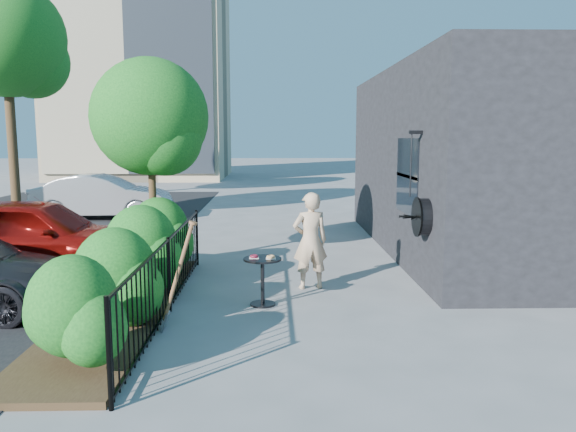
{
  "coord_description": "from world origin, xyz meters",
  "views": [
    {
      "loc": [
        0.02,
        -7.96,
        2.52
      ],
      "look_at": [
        0.26,
        1.41,
        1.2
      ],
      "focal_mm": 35.0,
      "sensor_mm": 36.0,
      "label": 1
    }
  ],
  "objects_px": {
    "cafe_table": "(263,273)",
    "car_red": "(33,237)",
    "shovel": "(176,282)",
    "car_silver": "(103,197)",
    "woman": "(310,241)",
    "street_tree_far": "(7,45)",
    "patio_tree": "(153,124)"
  },
  "relations": [
    {
      "from": "cafe_table",
      "to": "car_red",
      "type": "relative_size",
      "value": 0.18
    },
    {
      "from": "cafe_table",
      "to": "shovel",
      "type": "xyz_separation_m",
      "value": [
        -1.11,
        -1.09,
        0.15
      ]
    },
    {
      "from": "car_silver",
      "to": "woman",
      "type": "bearing_deg",
      "value": -145.47
    },
    {
      "from": "cafe_table",
      "to": "car_red",
      "type": "xyz_separation_m",
      "value": [
        -4.17,
        1.84,
        0.24
      ]
    },
    {
      "from": "street_tree_far",
      "to": "shovel",
      "type": "bearing_deg",
      "value": -59.58
    },
    {
      "from": "street_tree_far",
      "to": "cafe_table",
      "type": "xyz_separation_m",
      "value": [
        9.78,
        -13.69,
        -5.42
      ]
    },
    {
      "from": "shovel",
      "to": "car_red",
      "type": "bearing_deg",
      "value": 136.22
    },
    {
      "from": "car_red",
      "to": "car_silver",
      "type": "xyz_separation_m",
      "value": [
        -0.98,
        7.41,
        -0.05
      ]
    },
    {
      "from": "cafe_table",
      "to": "shovel",
      "type": "bearing_deg",
      "value": -135.31
    },
    {
      "from": "car_red",
      "to": "car_silver",
      "type": "distance_m",
      "value": 7.47
    },
    {
      "from": "woman",
      "to": "car_red",
      "type": "relative_size",
      "value": 0.37
    },
    {
      "from": "patio_tree",
      "to": "shovel",
      "type": "xyz_separation_m",
      "value": [
        0.98,
        -3.58,
        -2.11
      ]
    },
    {
      "from": "street_tree_far",
      "to": "car_red",
      "type": "distance_m",
      "value": 14.09
    },
    {
      "from": "woman",
      "to": "car_red",
      "type": "distance_m",
      "value": 5.03
    },
    {
      "from": "shovel",
      "to": "street_tree_far",
      "type": "bearing_deg",
      "value": 120.42
    },
    {
      "from": "patio_tree",
      "to": "woman",
      "type": "bearing_deg",
      "value": -28.3
    },
    {
      "from": "woman",
      "to": "car_silver",
      "type": "xyz_separation_m",
      "value": [
        -5.92,
        8.3,
        -0.13
      ]
    },
    {
      "from": "patio_tree",
      "to": "cafe_table",
      "type": "relative_size",
      "value": 5.1
    },
    {
      "from": "cafe_table",
      "to": "car_silver",
      "type": "height_order",
      "value": "car_silver"
    },
    {
      "from": "patio_tree",
      "to": "car_silver",
      "type": "xyz_separation_m",
      "value": [
        -3.06,
        6.76,
        -2.08
      ]
    },
    {
      "from": "patio_tree",
      "to": "car_silver",
      "type": "distance_m",
      "value": 7.71
    },
    {
      "from": "cafe_table",
      "to": "woman",
      "type": "distance_m",
      "value": 1.26
    },
    {
      "from": "car_red",
      "to": "woman",
      "type": "bearing_deg",
      "value": -101.57
    },
    {
      "from": "patio_tree",
      "to": "car_red",
      "type": "relative_size",
      "value": 0.91
    },
    {
      "from": "patio_tree",
      "to": "car_red",
      "type": "height_order",
      "value": "patio_tree"
    },
    {
      "from": "street_tree_far",
      "to": "car_red",
      "type": "bearing_deg",
      "value": -64.64
    },
    {
      "from": "patio_tree",
      "to": "shovel",
      "type": "relative_size",
      "value": 2.64
    },
    {
      "from": "patio_tree",
      "to": "car_silver",
      "type": "height_order",
      "value": "patio_tree"
    },
    {
      "from": "car_red",
      "to": "car_silver",
      "type": "height_order",
      "value": "car_red"
    },
    {
      "from": "car_red",
      "to": "car_silver",
      "type": "relative_size",
      "value": 1.04
    },
    {
      "from": "patio_tree",
      "to": "car_silver",
      "type": "relative_size",
      "value": 0.95
    },
    {
      "from": "street_tree_far",
      "to": "shovel",
      "type": "relative_size",
      "value": 5.55
    }
  ]
}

